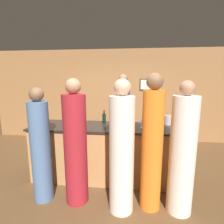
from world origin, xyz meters
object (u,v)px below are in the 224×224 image
Objects in this scene: wine_bottle_0 at (104,118)px; ice_bucket at (168,120)px; bartender at (123,120)px; guest_3 at (152,147)px; wine_bottle_1 at (42,121)px; guest_4 at (182,154)px; guest_2 at (122,153)px; wine_bottle_2 at (118,122)px; guest_1 at (76,147)px; guest_0 at (41,149)px.

wine_bottle_0 is 1.55× the size of ice_bucket.
wine_bottle_0 is at bearing 65.84° from bartender.
guest_3 reaches higher than wine_bottle_1.
ice_bucket is (1.25, 0.08, -0.02)m from wine_bottle_0.
guest_4 is 7.09× the size of wine_bottle_0.
guest_2 is 6.19× the size of wine_bottle_2.
guest_1 is at bearing -32.63° from wine_bottle_1.
guest_4 reaches higher than guest_0.
wine_bottle_0 is 1.16m from wine_bottle_1.
guest_2 is 1.40m from ice_bucket.
guest_4 is 1.06m from ice_bucket.
guest_0 reaches higher than ice_bucket.
wine_bottle_1 is at bearing -176.39° from wine_bottle_2.
wine_bottle_2 is (-0.53, 0.60, 0.21)m from guest_3.
guest_1 is at bearing 170.30° from guest_2.
guest_4 is at bearing 4.80° from guest_2.
guest_1 is at bearing -108.45° from wine_bottle_0.
wine_bottle_0 is 1.25m from ice_bucket.
guest_2 is 0.44m from guest_3.
guest_0 reaches higher than wine_bottle_0.
guest_2 reaches higher than wine_bottle_1.
wine_bottle_1 is (-1.09, -0.39, 0.01)m from wine_bottle_0.
guest_3 is at bearing -47.63° from wine_bottle_0.
wine_bottle_0 is 0.94× the size of wine_bottle_1.
ice_bucket is (0.01, 1.03, 0.25)m from guest_4.
guest_2 is 1.64m from wine_bottle_1.
guest_0 is at bearing -152.07° from wine_bottle_2.
guest_4 is at bearing -13.36° from wine_bottle_1.
bartender reaches higher than wine_bottle_2.
guest_3 is (1.68, 0.00, 0.10)m from guest_0.
guest_1 is at bearing -147.83° from ice_bucket.
guest_3 is (1.13, -0.01, 0.05)m from guest_1.
bartender is 1.73m from guest_3.
wine_bottle_2 is at bearing 27.93° from guest_0.
bartender is at bearing 118.31° from guest_4.
ice_bucket is (0.42, 0.99, 0.18)m from guest_3.
guest_3 is 11.57× the size of ice_bucket.
guest_2 reaches higher than wine_bottle_2.
guest_2 is at bearing -22.72° from wine_bottle_1.
bartender reaches higher than wine_bottle_1.
bartender is 1.02× the size of guest_3.
guest_4 is 1.59m from wine_bottle_0.
guest_1 is 1.55m from guest_4.
guest_4 is (0.84, 0.07, -0.01)m from guest_2.
guest_3 reaches higher than guest_2.
guest_0 is 0.94× the size of guest_2.
ice_bucket is at bearing 11.39° from wine_bottle_1.
wine_bottle_2 is at bearing 88.04° from bartender.
bartender is 7.58× the size of wine_bottle_0.
guest_3 is at bearing 0.11° from guest_0.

